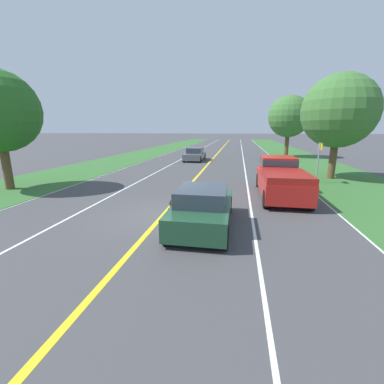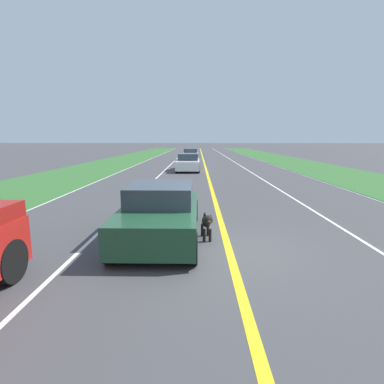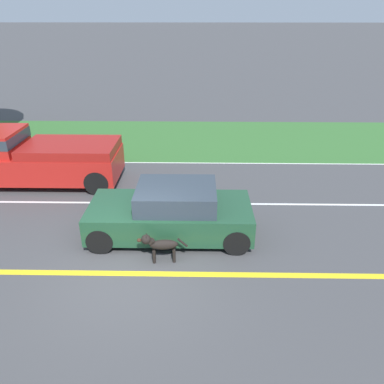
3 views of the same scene
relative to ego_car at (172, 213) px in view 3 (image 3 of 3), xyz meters
The scene contains 8 objects.
ground_plane 2.02m from the ego_car, 153.56° to the left, with size 400.00×400.00×0.00m, color #424244.
centre_divider_line 2.02m from the ego_car, 153.56° to the left, with size 0.18×160.00×0.01m, color yellow.
lane_edge_line_right 5.40m from the ego_car, ahead, with size 0.14×160.00×0.01m, color white.
lane_dash_same_dir 2.09m from the ego_car, 25.45° to the left, with size 0.10×160.00×0.01m, color white.
grass_verge_right 8.36m from the ego_car, ahead, with size 6.00×160.00×0.03m, color #33662D.
ego_car is the anchor object (origin of this frame).
dog 1.24m from the ego_car, 169.86° to the left, with size 0.30×1.20×0.76m.
pickup_truck 6.04m from the ego_car, 56.42° to the left, with size 2.07×5.45×1.88m.
Camera 3 is at (-6.89, -1.54, 5.46)m, focal length 35.00 mm.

